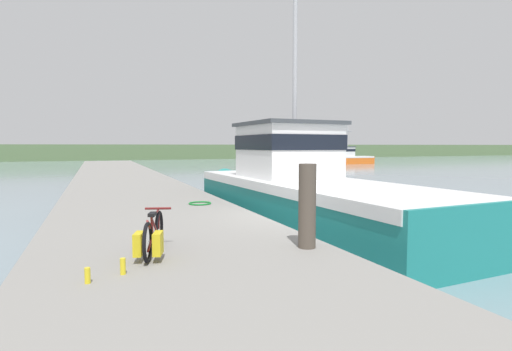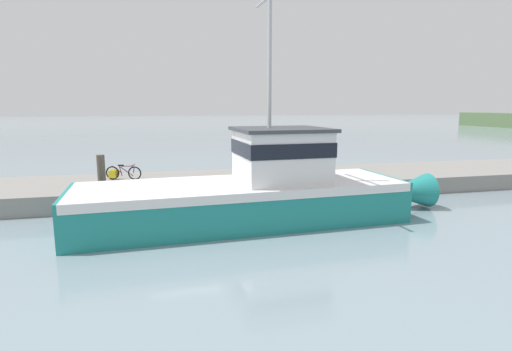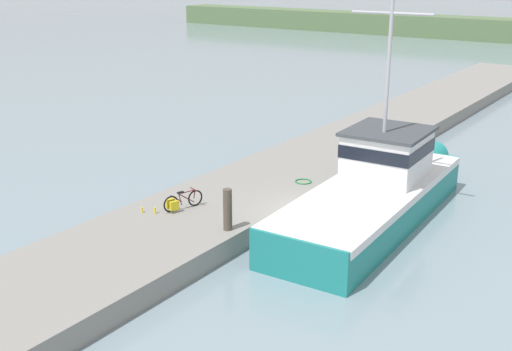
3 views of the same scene
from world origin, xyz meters
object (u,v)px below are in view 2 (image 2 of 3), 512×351
object	(u,v)px
mooring_post	(101,173)
water_bottle_on_curb	(100,175)
water_bottle_by_bike	(104,176)
fishing_boat_main	(258,189)
bicycle_touring	(120,173)

from	to	relation	value
mooring_post	water_bottle_on_curb	bearing A→B (deg)	-171.24
water_bottle_by_bike	mooring_post	bearing A→B (deg)	6.20
fishing_boat_main	water_bottle_by_bike	xyz separation A→B (m)	(-5.82, -5.82, -0.28)
bicycle_touring	water_bottle_by_bike	world-z (taller)	bicycle_touring
fishing_boat_main	water_bottle_on_curb	xyz separation A→B (m)	(-6.25, -6.02, -0.29)
mooring_post	water_bottle_by_bike	size ratio (longest dim) A/B	6.41
bicycle_touring	water_bottle_by_bike	size ratio (longest dim) A/B	7.04
bicycle_touring	water_bottle_by_bike	bearing A→B (deg)	-104.84
fishing_boat_main	water_bottle_by_bike	distance (m)	8.23
fishing_boat_main	water_bottle_by_bike	size ratio (longest dim) A/B	60.12
fishing_boat_main	bicycle_touring	world-z (taller)	fishing_boat_main
bicycle_touring	water_bottle_on_curb	distance (m)	1.35
mooring_post	water_bottle_by_bike	xyz separation A→B (m)	(-3.00, -0.33, -0.60)
bicycle_touring	water_bottle_by_bike	distance (m)	0.93
bicycle_touring	water_bottle_on_curb	xyz separation A→B (m)	(-0.92, -0.97, -0.21)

